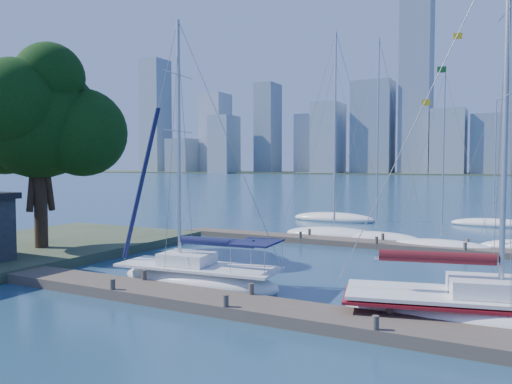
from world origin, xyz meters
The scene contains 13 objects.
ground centered at (0.00, 0.00, 0.00)m, with size 700.00×700.00×0.00m, color #17344B.
near_dock centered at (0.00, 0.00, 0.20)m, with size 26.00×2.00×0.40m, color #4A3F36.
far_dock centered at (2.00, 16.00, 0.18)m, with size 30.00×1.80×0.36m, color #4A3F36.
shore centered at (-17.00, 3.00, 0.25)m, with size 12.00×22.00×0.50m, color #38472D.
far_shore centered at (0.00, 320.00, 0.00)m, with size 800.00×100.00×1.50m, color #38472D.
tree centered at (-15.07, 4.11, 7.79)m, with size 8.88×8.09×11.64m.
sailboat_navy centered at (-3.34, 2.38, 0.96)m, with size 7.73×3.11×11.70m.
sailboat_maroon centered at (7.21, 2.20, 1.01)m, with size 8.65×4.56×12.95m.
bg_boat_1 centered at (-2.75, 18.34, 0.30)m, with size 7.58×4.05×14.65m.
bg_boat_2 centered at (0.26, 18.17, 0.27)m, with size 6.45×3.63×13.76m.
bg_boat_3 centered at (4.57, 16.69, 0.23)m, with size 6.18×4.20×10.89m.
bg_boat_6 centered at (-6.40, 28.98, 0.30)m, with size 8.08×4.41×15.16m.
bg_boat_7 centered at (6.84, 31.38, 0.22)m, with size 6.82×2.26×10.91m.
Camera 1 is at (8.48, -14.92, 5.08)m, focal length 35.00 mm.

